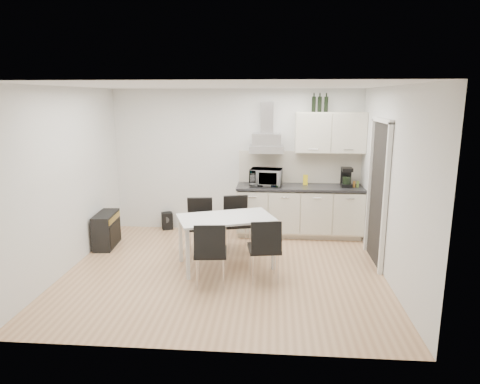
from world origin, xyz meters
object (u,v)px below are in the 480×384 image
Objects in this scene: chair_far_left at (200,227)px; dining_table at (226,223)px; kitchenette at (302,190)px; chair_near_right at (264,249)px; guitar_amp at (106,230)px; chair_far_right at (237,224)px; floor_speaker at (167,221)px; chair_near_left at (211,253)px.

dining_table is at bearing 128.93° from chair_far_left.
kitchenette reaches higher than dining_table.
chair_near_right reaches higher than guitar_amp.
chair_near_right is at bearing 97.81° from chair_far_right.
floor_speaker is at bearing 48.15° from guitar_amp.
chair_near_left reaches higher than guitar_amp.
dining_table is 1.74× the size of chair_far_right.
dining_table is 0.77m from chair_near_right.
chair_far_left is at bearing 5.14° from chair_far_right.
guitar_amp is at bearing 147.68° from chair_near_right.
chair_far_right is (-1.07, -0.87, -0.39)m from kitchenette.
kitchenette is at bearing 31.61° from dining_table.
kitchenette is 2.59m from floor_speaker.
kitchenette is at bearing -26.05° from floor_speaker.
guitar_amp is at bearing -149.50° from floor_speaker.
chair_near_left is at bearing 99.98° from chair_far_left.
chair_far_left and chair_near_left have the same top height.
dining_table is 4.74× the size of floor_speaker.
dining_table is 2.17× the size of guitar_amp.
kitchenette is 3.57× the size of guitar_amp.
chair_near_left reaches higher than dining_table.
kitchenette is 3.43m from guitar_amp.
dining_table is 0.72m from chair_near_left.
chair_far_left is 1.39m from chair_near_right.
floor_speaker is at bearing -62.67° from chair_far_left.
chair_far_right is 1.22m from chair_near_right.
chair_far_left is (-1.66, -1.07, -0.39)m from kitchenette.
chair_near_left is 2.73× the size of floor_speaker.
floor_speaker is (-0.84, 1.24, -0.28)m from chair_far_left.
chair_near_right is (0.70, 0.21, 0.00)m from chair_near_left.
chair_near_right is (1.04, -0.92, 0.00)m from chair_far_left.
kitchenette is 1.65× the size of dining_table.
chair_far_right is (0.11, 0.66, -0.22)m from dining_table.
chair_far_right is 1.36m from chair_near_left.
dining_table is 2.20m from floor_speaker.
chair_far_right is 1.00× the size of chair_near_right.
chair_far_right reaches higher than dining_table.
dining_table is (-1.19, -1.53, -0.17)m from kitchenette.
chair_near_right is 1.25× the size of guitar_amp.
guitar_amp is (-2.09, 0.68, -0.38)m from dining_table.
chair_far_left is 0.62m from chair_far_right.
chair_near_right is at bearing 10.91° from chair_near_left.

